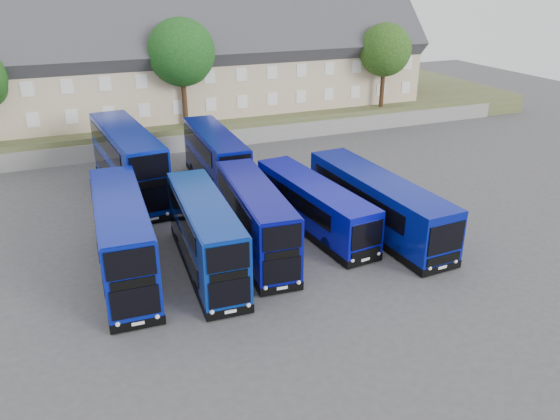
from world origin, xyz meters
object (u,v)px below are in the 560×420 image
(tree_mid, at_px, (183,55))
(dd_front_mid, at_px, (206,237))
(coach_east_a, at_px, (314,206))
(tree_east, at_px, (386,52))
(dd_front_left, at_px, (123,239))
(tree_far, at_px, (398,38))

(tree_mid, bearing_deg, dd_front_mid, -101.18)
(coach_east_a, distance_m, tree_east, 26.76)
(dd_front_mid, distance_m, tree_mid, 23.92)
(dd_front_left, height_order, tree_east, tree_east)
(tree_east, bearing_deg, dd_front_mid, -137.82)
(coach_east_a, height_order, tree_mid, tree_mid)
(dd_front_mid, xyz_separation_m, coach_east_a, (7.40, 2.45, -0.45))
(tree_mid, bearing_deg, coach_east_a, -81.80)
(tree_mid, relative_size, tree_far, 1.06)
(dd_front_left, xyz_separation_m, coach_east_a, (11.44, 1.43, -0.60))
(tree_east, bearing_deg, dd_front_left, -143.43)
(coach_east_a, distance_m, tree_mid, 21.48)
(dd_front_mid, height_order, tree_far, tree_far)
(dd_front_mid, bearing_deg, tree_far, 46.62)
(dd_front_left, distance_m, dd_front_mid, 4.17)
(tree_far, bearing_deg, coach_east_a, -130.82)
(dd_front_left, relative_size, dd_front_mid, 1.07)
(dd_front_left, bearing_deg, coach_east_a, 9.68)
(dd_front_left, relative_size, tree_far, 1.23)
(dd_front_left, relative_size, coach_east_a, 0.96)
(tree_east, height_order, tree_far, tree_far)
(dd_front_left, height_order, tree_mid, tree_mid)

